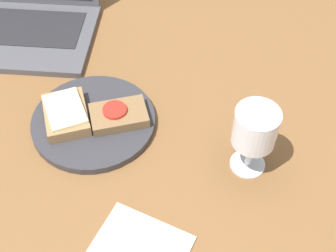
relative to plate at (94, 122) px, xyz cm
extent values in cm
cube|color=brown|center=(8.36, -1.64, -2.25)|extent=(140.00, 140.00, 3.00)
cylinder|color=#333338|center=(0.00, 0.00, 0.00)|extent=(23.12, 23.12, 1.49)
cube|color=#937047|center=(-4.84, -0.39, 1.91)|extent=(10.92, 12.70, 2.33)
cube|color=#F4EAB7|center=(-4.84, -0.39, 3.41)|extent=(9.88, 11.03, 0.67)
cube|color=brown|center=(4.84, 0.39, 1.76)|extent=(11.94, 9.69, 2.02)
cylinder|color=red|center=(4.16, 0.52, 3.06)|extent=(4.44, 4.44, 0.58)
cylinder|color=white|center=(28.58, -6.92, -0.55)|extent=(6.14, 6.14, 0.40)
cylinder|color=white|center=(28.58, -6.92, 2.90)|extent=(1.17, 1.17, 6.50)
cylinder|color=white|center=(28.58, -6.92, 9.49)|extent=(7.31, 7.31, 6.67)
cylinder|color=white|center=(28.58, -6.92, 8.87)|extent=(6.73, 6.73, 5.43)
cube|color=#4C4C51|center=(-20.29, 23.38, -0.04)|extent=(30.85, 23.12, 1.42)
cube|color=#232326|center=(-20.29, 25.47, 0.75)|extent=(25.30, 12.71, 0.16)
camera|label=1|loc=(18.79, -55.56, 66.47)|focal=50.00mm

